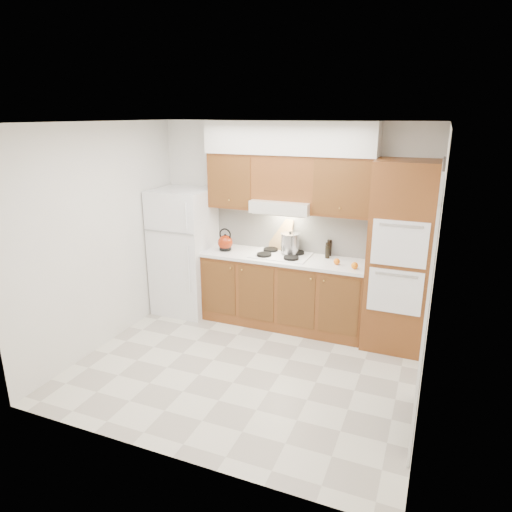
% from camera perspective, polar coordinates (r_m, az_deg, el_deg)
% --- Properties ---
extents(floor, '(3.60, 3.60, 0.00)m').
position_cam_1_polar(floor, '(5.19, -1.32, -13.70)').
color(floor, beige).
rests_on(floor, ground).
extents(ceiling, '(3.60, 3.60, 0.00)m').
position_cam_1_polar(ceiling, '(4.45, -1.56, 16.38)').
color(ceiling, white).
rests_on(ceiling, wall_back).
extents(wall_back, '(3.60, 0.02, 2.60)m').
position_cam_1_polar(wall_back, '(6.01, 4.28, 4.07)').
color(wall_back, white).
rests_on(wall_back, floor).
extents(wall_left, '(0.02, 3.00, 2.60)m').
position_cam_1_polar(wall_left, '(5.59, -18.61, 2.19)').
color(wall_left, white).
rests_on(wall_left, floor).
extents(wall_right, '(0.02, 3.00, 2.60)m').
position_cam_1_polar(wall_right, '(4.30, 21.18, -2.52)').
color(wall_right, white).
rests_on(wall_right, floor).
extents(fridge, '(0.75, 0.72, 1.72)m').
position_cam_1_polar(fridge, '(6.37, -8.93, 0.58)').
color(fridge, white).
rests_on(fridge, floor).
extents(base_cabinets, '(2.11, 0.60, 0.90)m').
position_cam_1_polar(base_cabinets, '(5.99, 3.44, -4.51)').
color(base_cabinets, brown).
rests_on(base_cabinets, floor).
extents(countertop, '(2.13, 0.62, 0.04)m').
position_cam_1_polar(countertop, '(5.82, 3.49, -0.24)').
color(countertop, white).
rests_on(countertop, base_cabinets).
extents(backsplash, '(2.11, 0.03, 0.56)m').
position_cam_1_polar(backsplash, '(6.01, 4.45, 3.28)').
color(backsplash, white).
rests_on(backsplash, countertop).
extents(oven_cabinet, '(0.70, 0.65, 2.20)m').
position_cam_1_polar(oven_cabinet, '(5.49, 17.60, -0.16)').
color(oven_cabinet, brown).
rests_on(oven_cabinet, floor).
extents(upper_cab_left, '(0.63, 0.33, 0.70)m').
position_cam_1_polar(upper_cab_left, '(6.01, -2.67, 9.44)').
color(upper_cab_left, brown).
rests_on(upper_cab_left, wall_back).
extents(upper_cab_right, '(0.73, 0.33, 0.70)m').
position_cam_1_polar(upper_cab_right, '(5.57, 10.96, 8.52)').
color(upper_cab_right, brown).
rests_on(upper_cab_right, wall_back).
extents(range_hood, '(0.75, 0.45, 0.15)m').
position_cam_1_polar(range_hood, '(5.75, 3.41, 6.29)').
color(range_hood, silver).
rests_on(range_hood, wall_back).
extents(upper_cab_over_hood, '(0.75, 0.33, 0.55)m').
position_cam_1_polar(upper_cab_over_hood, '(5.75, 3.67, 9.82)').
color(upper_cab_over_hood, brown).
rests_on(upper_cab_over_hood, range_hood).
extents(soffit, '(2.13, 0.36, 0.40)m').
position_cam_1_polar(soffit, '(5.68, 4.21, 14.52)').
color(soffit, silver).
rests_on(soffit, wall_back).
extents(cooktop, '(0.74, 0.50, 0.01)m').
position_cam_1_polar(cooktop, '(5.84, 3.10, 0.11)').
color(cooktop, white).
rests_on(cooktop, countertop).
extents(doorway, '(0.02, 0.90, 2.10)m').
position_cam_1_polar(doorway, '(4.06, 20.47, -7.40)').
color(doorway, black).
rests_on(doorway, floor).
extents(wall_clock, '(0.02, 0.30, 0.30)m').
position_cam_1_polar(wall_clock, '(4.65, 22.35, 9.60)').
color(wall_clock, '#3F3833').
rests_on(wall_clock, wall_right).
extents(kettle, '(0.23, 0.23, 0.20)m').
position_cam_1_polar(kettle, '(6.04, -3.86, 1.70)').
color(kettle, maroon).
rests_on(kettle, countertop).
extents(cutting_board, '(0.35, 0.21, 0.44)m').
position_cam_1_polar(cutting_board, '(6.04, 3.13, 2.58)').
color(cutting_board, tan).
rests_on(cutting_board, countertop).
extents(stock_pot, '(0.27, 0.27, 0.24)m').
position_cam_1_polar(stock_pot, '(5.85, 4.28, 1.60)').
color(stock_pot, '#AAAAAE').
rests_on(stock_pot, cooktop).
extents(condiment_a, '(0.06, 0.06, 0.21)m').
position_cam_1_polar(condiment_a, '(5.89, 9.13, 1.03)').
color(condiment_a, black).
rests_on(condiment_a, countertop).
extents(condiment_b, '(0.06, 0.06, 0.17)m').
position_cam_1_polar(condiment_b, '(5.88, 8.93, 0.84)').
color(condiment_b, black).
rests_on(condiment_b, countertop).
extents(condiment_c, '(0.06, 0.06, 0.16)m').
position_cam_1_polar(condiment_c, '(5.79, 8.92, 0.53)').
color(condiment_c, black).
rests_on(condiment_c, countertop).
extents(orange_near, '(0.10, 0.10, 0.08)m').
position_cam_1_polar(orange_near, '(5.45, 12.22, -1.18)').
color(orange_near, orange).
rests_on(orange_near, countertop).
extents(orange_far, '(0.10, 0.10, 0.08)m').
position_cam_1_polar(orange_far, '(5.56, 10.06, -0.68)').
color(orange_far, orange).
rests_on(orange_far, countertop).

